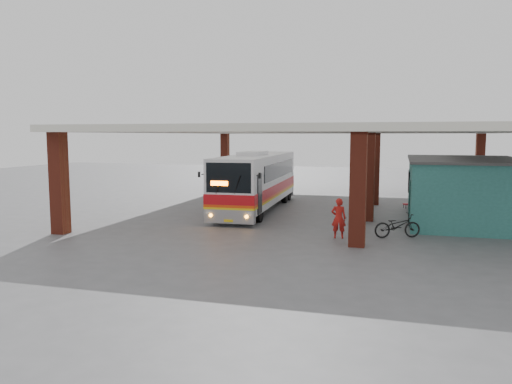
{
  "coord_description": "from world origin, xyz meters",
  "views": [
    {
      "loc": [
        4.52,
        -22.03,
        4.22
      ],
      "look_at": [
        -1.88,
        0.0,
        1.6
      ],
      "focal_mm": 35.0,
      "sensor_mm": 36.0,
      "label": 1
    }
  ],
  "objects_px": {
    "coach_bus": "(257,181)",
    "motorcycle": "(397,226)",
    "red_chair": "(409,202)",
    "pedestrian": "(339,218)"
  },
  "relations": [
    {
      "from": "coach_bus",
      "to": "motorcycle",
      "type": "distance_m",
      "value": 9.75
    },
    {
      "from": "pedestrian",
      "to": "red_chair",
      "type": "height_order",
      "value": "pedestrian"
    },
    {
      "from": "coach_bus",
      "to": "pedestrian",
      "type": "bearing_deg",
      "value": -53.58
    },
    {
      "from": "motorcycle",
      "to": "red_chair",
      "type": "height_order",
      "value": "motorcycle"
    },
    {
      "from": "coach_bus",
      "to": "motorcycle",
      "type": "xyz_separation_m",
      "value": [
        7.73,
        -5.83,
        -1.15
      ]
    },
    {
      "from": "pedestrian",
      "to": "red_chair",
      "type": "relative_size",
      "value": 2.06
    },
    {
      "from": "motorcycle",
      "to": "red_chair",
      "type": "relative_size",
      "value": 2.4
    },
    {
      "from": "red_chair",
      "to": "motorcycle",
      "type": "bearing_deg",
      "value": -115.4
    },
    {
      "from": "coach_bus",
      "to": "pedestrian",
      "type": "height_order",
      "value": "coach_bus"
    },
    {
      "from": "pedestrian",
      "to": "coach_bus",
      "type": "bearing_deg",
      "value": -56.25
    }
  ]
}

